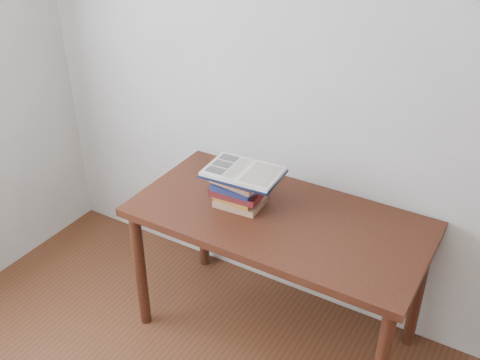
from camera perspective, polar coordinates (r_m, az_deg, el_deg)
The scene contains 3 objects.
desk at distance 2.74m, azimuth 3.89°, elevation -5.31°, with size 1.42×0.71×0.76m.
book_stack at distance 2.70m, azimuth -0.16°, elevation -0.90°, with size 0.25×0.20×0.19m.
open_book at distance 2.63m, azimuth 0.35°, elevation 0.81°, with size 0.37×0.27×0.03m.
Camera 1 is at (0.91, -0.61, 2.27)m, focal length 42.00 mm.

